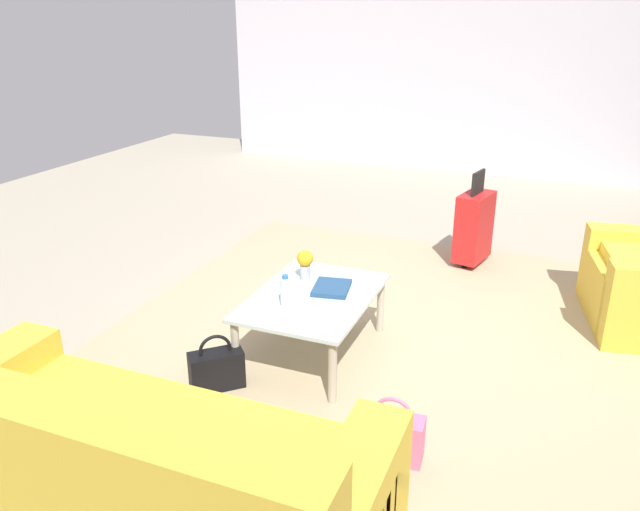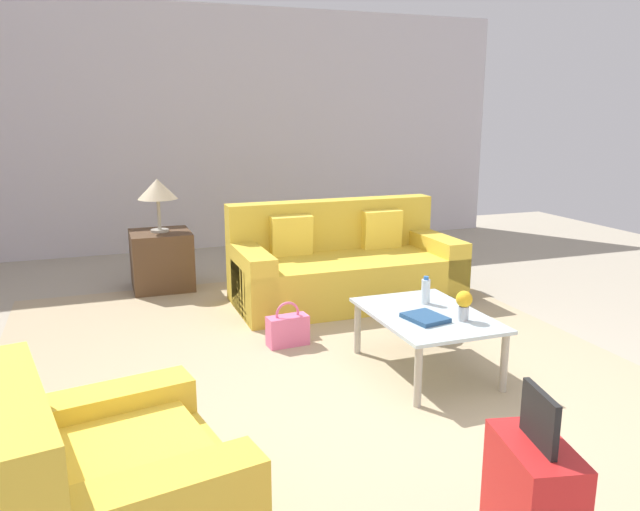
# 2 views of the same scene
# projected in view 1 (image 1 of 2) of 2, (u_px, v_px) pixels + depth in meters

# --- Properties ---
(ground_plane) EXTENTS (12.00, 12.00, 0.00)m
(ground_plane) POSITION_uv_depth(u_px,v_px,m) (402.00, 340.00, 4.31)
(ground_plane) COLOR #A89E89
(wall_left) EXTENTS (0.12, 8.00, 3.10)m
(wall_left) POSITION_uv_depth(u_px,v_px,m) (510.00, 58.00, 8.11)
(wall_left) COLOR silver
(wall_left) RESTS_ON ground
(area_rug) EXTENTS (5.20, 4.40, 0.01)m
(area_rug) POSITION_uv_depth(u_px,v_px,m) (409.00, 392.00, 3.72)
(area_rug) COLOR tan
(area_rug) RESTS_ON ground
(couch) EXTENTS (1.00, 2.10, 0.94)m
(couch) POSITION_uv_depth(u_px,v_px,m) (117.00, 495.00, 2.51)
(couch) COLOR gold
(couch) RESTS_ON ground
(coffee_table) EXTENTS (1.03, 0.73, 0.43)m
(coffee_table) POSITION_uv_depth(u_px,v_px,m) (313.00, 302.00, 4.00)
(coffee_table) COLOR silver
(coffee_table) RESTS_ON ground
(water_bottle) EXTENTS (0.06, 0.06, 0.20)m
(water_bottle) POSITION_uv_depth(u_px,v_px,m) (285.00, 291.00, 3.81)
(water_bottle) COLOR silver
(water_bottle) RESTS_ON coffee_table
(coffee_table_book) EXTENTS (0.31, 0.27, 0.03)m
(coffee_table_book) POSITION_uv_depth(u_px,v_px,m) (332.00, 288.00, 4.05)
(coffee_table_book) COLOR navy
(coffee_table_book) RESTS_ON coffee_table
(flower_vase) EXTENTS (0.11, 0.11, 0.21)m
(flower_vase) POSITION_uv_depth(u_px,v_px,m) (305.00, 262.00, 4.18)
(flower_vase) COLOR #B2B7BC
(flower_vase) RESTS_ON coffee_table
(suitcase_red) EXTENTS (0.44, 0.30, 0.85)m
(suitcase_red) POSITION_uv_depth(u_px,v_px,m) (474.00, 226.00, 5.49)
(suitcase_red) COLOR red
(suitcase_red) RESTS_ON ground
(handbag_pink) EXTENTS (0.16, 0.33, 0.36)m
(handbag_pink) POSITION_uv_depth(u_px,v_px,m) (392.00, 436.00, 3.13)
(handbag_pink) COLOR pink
(handbag_pink) RESTS_ON ground
(handbag_black) EXTENTS (0.32, 0.33, 0.36)m
(handbag_black) POSITION_uv_depth(u_px,v_px,m) (217.00, 369.00, 3.72)
(handbag_black) COLOR black
(handbag_black) RESTS_ON ground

